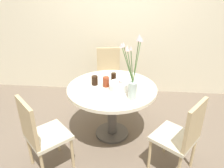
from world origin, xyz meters
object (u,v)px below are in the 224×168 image
object	(u,v)px
drink_glass_1	(106,82)
drink_glass_2	(95,80)
chair_left_flank	(109,73)
flower_vase	(132,76)
side_plate	(102,94)
chair_right_flank	(40,132)
drink_glass_0	(114,77)
birthday_cake	(119,86)
chair_far_back	(182,134)

from	to	relation	value
drink_glass_1	drink_glass_2	distance (m)	0.15
chair_left_flank	flower_vase	distance (m)	1.35
side_plate	drink_glass_2	xyz separation A→B (m)	(-0.12, 0.24, 0.05)
chair_right_flank	drink_glass_0	distance (m)	1.12
flower_vase	birthday_cake	bearing A→B (deg)	127.87
birthday_cake	drink_glass_1	world-z (taller)	birthday_cake
drink_glass_1	drink_glass_2	world-z (taller)	drink_glass_1
flower_vase	side_plate	size ratio (longest dim) A/B	3.68
chair_far_back	drink_glass_2	world-z (taller)	chair_far_back
drink_glass_1	chair_right_flank	bearing A→B (deg)	-131.16
chair_right_flank	birthday_cake	distance (m)	1.02
side_plate	chair_far_back	bearing A→B (deg)	-23.73
drink_glass_2	flower_vase	bearing A→B (deg)	-32.73
chair_right_flank	birthday_cake	xyz separation A→B (m)	(0.77, 0.62, 0.26)
chair_right_flank	chair_far_back	distance (m)	1.44
birthday_cake	flower_vase	xyz separation A→B (m)	(0.15, -0.20, 0.22)
chair_right_flank	drink_glass_1	size ratio (longest dim) A/B	7.24
drink_glass_0	drink_glass_1	world-z (taller)	drink_glass_1
chair_left_flank	drink_glass_1	xyz separation A→B (m)	(0.07, -0.94, 0.27)
side_plate	drink_glass_0	size ratio (longest dim) A/B	1.77
drink_glass_2	chair_right_flank	bearing A→B (deg)	-122.06
chair_left_flank	drink_glass_1	bearing A→B (deg)	-94.46
side_plate	drink_glass_2	bearing A→B (deg)	116.70
chair_right_flank	birthday_cake	bearing A→B (deg)	-96.01
drink_glass_2	side_plate	bearing A→B (deg)	-63.30
chair_far_back	side_plate	distance (m)	0.97
chair_far_back	birthday_cake	xyz separation A→B (m)	(-0.68, 0.52, 0.26)
chair_right_flank	drink_glass_0	bearing A→B (deg)	-84.09
flower_vase	drink_glass_0	bearing A→B (deg)	119.69
chair_right_flank	side_plate	distance (m)	0.78
chair_left_flank	birthday_cake	world-z (taller)	chair_left_flank
flower_vase	drink_glass_1	bearing A→B (deg)	140.63
birthday_cake	drink_glass_0	world-z (taller)	birthday_cake
chair_left_flank	drink_glass_1	distance (m)	0.98
chair_left_flank	chair_right_flank	world-z (taller)	same
birthday_cake	drink_glass_1	size ratio (longest dim) A/B	1.92
chair_right_flank	side_plate	xyz separation A→B (m)	(0.57, 0.48, 0.22)
birthday_cake	drink_glass_1	distance (m)	0.18
chair_far_back	side_plate	world-z (taller)	chair_far_back
chair_right_flank	flower_vase	xyz separation A→B (m)	(0.92, 0.43, 0.48)
chair_left_flank	drink_glass_1	size ratio (longest dim) A/B	7.24
chair_far_back	birthday_cake	distance (m)	0.89
chair_right_flank	drink_glass_1	world-z (taller)	chair_right_flank
chair_far_back	drink_glass_1	world-z (taller)	chair_far_back
side_plate	drink_glass_0	bearing A→B (deg)	73.37
chair_right_flank	birthday_cake	size ratio (longest dim) A/B	3.76
drink_glass_0	drink_glass_2	size ratio (longest dim) A/B	1.00
birthday_cake	side_plate	bearing A→B (deg)	-144.28
drink_glass_0	side_plate	bearing A→B (deg)	-106.63
chair_right_flank	drink_glass_1	bearing A→B (deg)	-86.27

